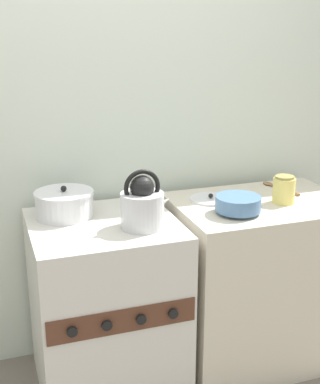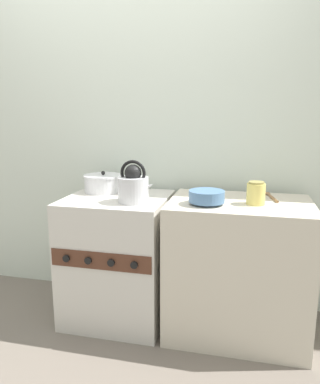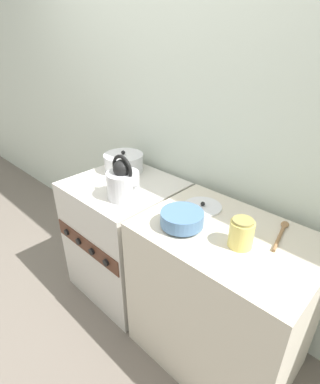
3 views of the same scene
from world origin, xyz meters
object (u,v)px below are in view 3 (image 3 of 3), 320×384
Objects in this scene: cooking_pot at (124,162)px; stove at (126,237)px; kettle at (123,182)px; enamel_bowl at (182,219)px; storage_jar at (241,233)px; loose_pot_lid at (203,206)px.

stove is at bearing -43.21° from cooking_pot.
stove is at bearing 143.16° from kettle.
kettle is 1.26× the size of enamel_bowl.
storage_jar is (0.28, 0.07, 0.02)m from enamel_bowl.
storage_jar reaches higher than enamel_bowl.
enamel_bowl is (0.61, -0.13, 0.49)m from stove.
stove is 4.09× the size of loose_pot_lid.
loose_pot_lid is at bearing 26.25° from kettle.
kettle is 0.74m from storage_jar.
stove is 1.03m from storage_jar.
storage_jar is at bearing -25.75° from loose_pot_lid.
kettle is at bearing 178.09° from enamel_bowl.
kettle is at bearing -153.75° from loose_pot_lid.
cooking_pot reaches higher than enamel_bowl.
loose_pot_lid is (-0.04, 0.22, -0.04)m from enamel_bowl.
cooking_pot is (-0.30, 0.26, -0.04)m from kettle.
stove is 0.56m from kettle.
storage_jar is (0.74, 0.05, -0.02)m from kettle.
kettle is at bearing -175.98° from storage_jar.
kettle is 1.28× the size of loose_pot_lid.
kettle reaches higher than cooking_pot.
stove is 4.02× the size of enamel_bowl.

